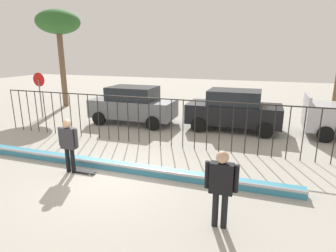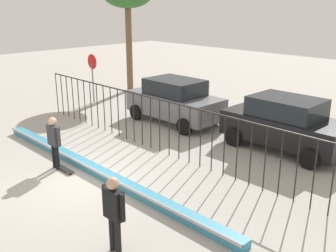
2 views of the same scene
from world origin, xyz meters
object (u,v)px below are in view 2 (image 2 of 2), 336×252
Objects in this scene: skateboard at (65,169)px; skateboarder at (54,138)px; parked_car_gray at (175,101)px; camera_operator at (114,208)px; stop_sign at (92,72)px; parked_car_black at (285,123)px.

skateboarder is at bearing -152.44° from skateboard.
skateboarder is 0.39× the size of parked_car_gray.
parked_car_gray is (-5.64, 7.53, -0.07)m from camera_operator.
skateboarder is at bearing -42.34° from stop_sign.
stop_sign is (-11.10, 7.05, 0.58)m from camera_operator.
parked_car_gray reaches higher than camera_operator.
camera_operator is at bearing -28.75° from skateboarder.
stop_sign reaches higher than parked_car_gray.
parked_car_gray is at bearing 84.21° from skateboarder.
camera_operator is (4.80, -1.31, 0.02)m from skateboarder.
parked_car_gray is 5.05m from parked_car_black.
parked_car_gray is at bearing 5.01° from stop_sign.
skateboarder is 0.39× the size of parked_car_black.
parked_car_black is (5.04, 0.39, 0.00)m from parked_car_gray.
skateboarder is 4.98m from camera_operator.
parked_car_black is at bearing 4.75° from stop_sign.
skateboarder is 2.11× the size of skateboard.
skateboard is 8.91m from stop_sign.
parked_car_gray is at bearing 118.00° from skateboard.
skateboarder is at bearing 8.23° from camera_operator.
camera_operator is at bearing -53.91° from parked_car_gray.
parked_car_black is at bearing 44.12° from skateboarder.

